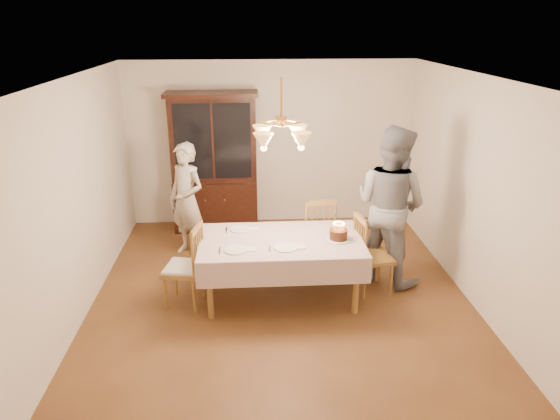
{
  "coord_description": "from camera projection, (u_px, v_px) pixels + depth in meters",
  "views": [
    {
      "loc": [
        -0.35,
        -5.3,
        3.16
      ],
      "look_at": [
        0.0,
        0.2,
        1.05
      ],
      "focal_mm": 32.0,
      "sensor_mm": 36.0,
      "label": 1
    }
  ],
  "objects": [
    {
      "name": "chair_left_end",
      "position": [
        184.0,
        269.0,
        5.78
      ],
      "size": [
        0.5,
        0.51,
        1.0
      ],
      "color": "brown",
      "rests_on": "ground"
    },
    {
      "name": "adult_in_grey",
      "position": [
        390.0,
        205.0,
        6.21
      ],
      "size": [
        1.21,
        1.23,
        2.0
      ],
      "primitive_type": "imported",
      "rotation": [
        0.0,
        0.0,
        2.31
      ],
      "color": "slate",
      "rests_on": "ground"
    },
    {
      "name": "chair_right_end",
      "position": [
        372.0,
        258.0,
        6.07
      ],
      "size": [
        0.48,
        0.5,
        1.0
      ],
      "color": "brown",
      "rests_on": "ground"
    },
    {
      "name": "dining_table",
      "position": [
        281.0,
        245.0,
        5.84
      ],
      "size": [
        1.9,
        1.1,
        0.76
      ],
      "color": "brown",
      "rests_on": "ground"
    },
    {
      "name": "elderly_woman",
      "position": [
        187.0,
        200.0,
        6.92
      ],
      "size": [
        0.7,
        0.67,
        1.62
      ],
      "primitive_type": "imported",
      "rotation": [
        0.0,
        0.0,
        -0.68
      ],
      "color": "beige",
      "rests_on": "ground"
    },
    {
      "name": "chair_far_side",
      "position": [
        317.0,
        235.0,
        6.7
      ],
      "size": [
        0.47,
        0.46,
        1.0
      ],
      "color": "brown",
      "rests_on": "ground"
    },
    {
      "name": "ground",
      "position": [
        281.0,
        296.0,
        6.09
      ],
      "size": [
        5.0,
        5.0,
        0.0
      ],
      "primitive_type": "plane",
      "color": "#5A3519",
      "rests_on": "ground"
    },
    {
      "name": "birthday_cake",
      "position": [
        338.0,
        235.0,
        5.79
      ],
      "size": [
        0.3,
        0.3,
        0.21
      ],
      "color": "white",
      "rests_on": "dining_table"
    },
    {
      "name": "chandelier",
      "position": [
        281.0,
        137.0,
        5.38
      ],
      "size": [
        0.62,
        0.62,
        0.73
      ],
      "color": "#BF8C3F",
      "rests_on": "ground"
    },
    {
      "name": "place_setting_far_left",
      "position": [
        241.0,
        229.0,
        6.08
      ],
      "size": [
        0.4,
        0.25,
        0.02
      ],
      "color": "white",
      "rests_on": "dining_table"
    },
    {
      "name": "room_shell",
      "position": [
        281.0,
        172.0,
        5.52
      ],
      "size": [
        5.0,
        5.0,
        5.0
      ],
      "color": "white",
      "rests_on": "ground"
    },
    {
      "name": "place_setting_near_right",
      "position": [
        287.0,
        247.0,
        5.6
      ],
      "size": [
        0.42,
        0.27,
        0.02
      ],
      "color": "white",
      "rests_on": "dining_table"
    },
    {
      "name": "place_setting_near_left",
      "position": [
        237.0,
        250.0,
        5.54
      ],
      "size": [
        0.4,
        0.26,
        0.02
      ],
      "color": "white",
      "rests_on": "dining_table"
    },
    {
      "name": "china_hutch",
      "position": [
        215.0,
        165.0,
        7.76
      ],
      "size": [
        1.38,
        0.54,
        2.16
      ],
      "color": "black",
      "rests_on": "ground"
    }
  ]
}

